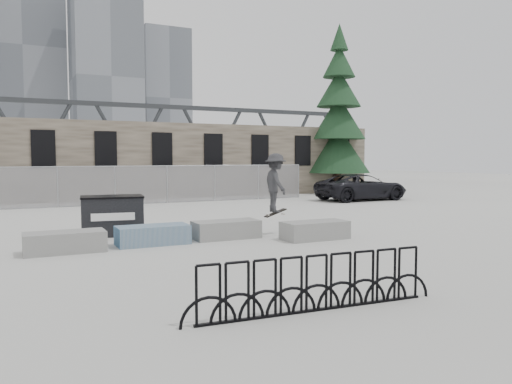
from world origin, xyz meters
TOP-DOWN VIEW (x-y plane):
  - ground at (0.00, 0.00)m, footprint 120.00×120.00m
  - stone_wall at (0.00, 16.24)m, footprint 36.00×2.58m
  - chainlink_fence at (-0.00, 12.50)m, footprint 22.06×0.06m
  - planter_far_left at (-3.58, -0.00)m, footprint 2.00×0.90m
  - planter_center_left at (-1.24, 0.16)m, footprint 2.00×0.90m
  - planter_center_right at (1.03, 0.23)m, footprint 2.00×0.90m
  - planter_offset at (3.37, -1.09)m, footprint 2.00×0.90m
  - dumpster at (-1.95, 2.40)m, footprint 2.04×1.41m
  - bike_rack at (-0.46, -7.04)m, footprint 4.48×0.34m
  - spruce_tree at (15.48, 14.70)m, footprint 4.34×4.34m
  - skyline_towers at (-1.01, 93.81)m, footprint 58.00×28.00m
  - truss_bridge at (10.00, 55.00)m, footprint 70.00×3.00m
  - suv at (13.29, 9.30)m, footprint 5.41×2.50m
  - skateboarder at (2.75, 0.26)m, footprint 0.81×1.27m

SIDE VIEW (x-z plane):
  - ground at x=0.00m, z-range 0.00..0.00m
  - planter_far_left at x=-3.58m, z-range 0.02..0.56m
  - planter_center_left at x=-1.24m, z-range 0.02..0.56m
  - planter_center_right at x=1.03m, z-range 0.02..0.56m
  - planter_offset at x=3.37m, z-range 0.02..0.56m
  - bike_rack at x=-0.46m, z-range -0.01..0.89m
  - dumpster at x=-1.95m, z-range 0.01..1.25m
  - suv at x=13.29m, z-range 0.00..1.50m
  - chainlink_fence at x=0.00m, z-range 0.03..2.05m
  - skateboarder at x=2.75m, z-range 0.64..2.66m
  - stone_wall at x=0.00m, z-range 0.01..4.51m
  - truss_bridge at x=10.00m, z-range -0.77..9.03m
  - spruce_tree at x=15.48m, z-range -0.78..10.72m
  - skyline_towers at x=-1.01m, z-range -3.21..44.79m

